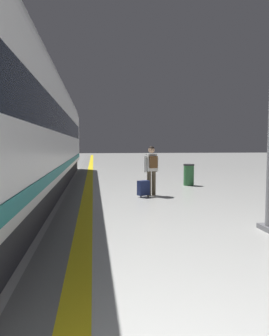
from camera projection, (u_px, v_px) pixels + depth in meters
safety_line_strip at (87, 198)px, 10.39m from camera, size 0.36×80.00×0.01m
tactile_edge_band at (75, 198)px, 10.34m from camera, size 0.74×80.00×0.01m
passenger_near at (152, 166)px, 10.80m from camera, size 0.51×0.39×1.69m
suitcase_near at (143, 188)px, 10.55m from camera, size 0.44×0.36×0.55m
waste_bin at (189, 175)px, 13.50m from camera, size 0.46×0.46×0.91m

